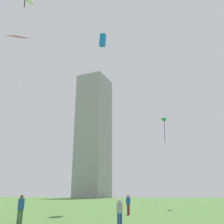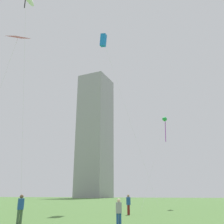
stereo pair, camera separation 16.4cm
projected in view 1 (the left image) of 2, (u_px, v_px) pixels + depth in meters
person_standing_1 at (128, 203)px, 24.16m from camera, size 0.41×0.41×1.85m
person_standing_2 at (21, 207)px, 16.63m from camera, size 0.41×0.41×1.86m
person_standing_4 at (120, 211)px, 15.01m from camera, size 0.36×0.36×1.63m
kite_flying_0 at (18, 37)px, 24.67m from camera, size 2.62×4.73×17.44m
kite_flying_3 at (164, 120)px, 41.21m from camera, size 3.11×10.31×14.30m
kite_flying_7 at (103, 40)px, 44.08m from camera, size 8.23×4.67×29.09m
distant_highrise_0 at (94, 134)px, 142.00m from camera, size 17.42×19.24×69.04m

